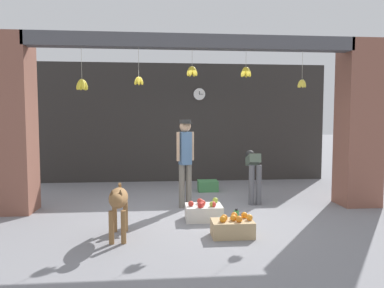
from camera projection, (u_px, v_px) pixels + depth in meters
ground_plane at (194, 212)px, 6.07m from camera, size 60.00×60.00×0.00m
shop_back_wall at (183, 123)px, 9.12m from camera, size 7.67×0.12×3.12m
shop_pillar_left at (12, 124)px, 5.98m from camera, size 0.70×0.60×3.12m
shop_pillar_right at (359, 124)px, 6.52m from camera, size 0.70×0.60×3.12m
storefront_awning at (193, 44)px, 5.97m from camera, size 5.77×0.24×0.99m
dog at (118, 201)px, 4.71m from camera, size 0.30×0.95×0.75m
shopkeeper at (185, 156)px, 6.36m from camera, size 0.33×0.30×1.65m
worker_stooping at (253, 169)px, 6.78m from camera, size 0.28×0.77×1.01m
fruit_crate_oranges at (233, 227)px, 4.82m from camera, size 0.59×0.35×0.31m
fruit_crate_apples at (204, 212)px, 5.61m from camera, size 0.59×0.44×0.33m
produce_box_green at (208, 186)px, 7.91m from camera, size 0.45×0.37×0.24m
water_bottle at (236, 219)px, 5.18m from camera, size 0.08×0.08×0.30m
wall_clock at (199, 94)px, 9.03m from camera, size 0.33×0.03×0.33m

